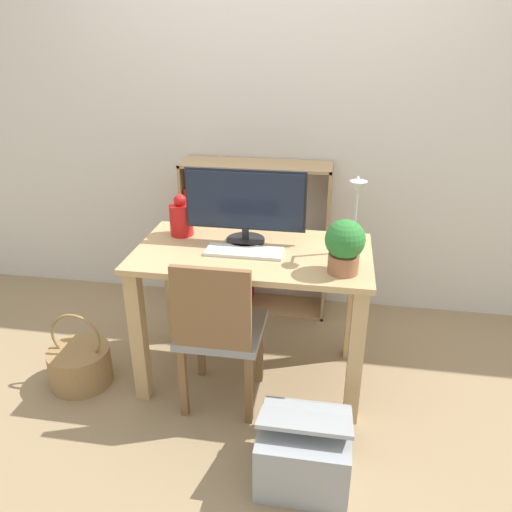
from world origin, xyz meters
The scene contains 12 objects.
ground_plane centered at (0.00, 0.00, 0.00)m, with size 10.00×10.00×0.00m, color #997F5B.
wall_back centered at (0.00, 0.93, 1.30)m, with size 8.00×0.05×2.60m.
desk centered at (0.00, 0.00, 0.60)m, with size 1.17×0.65×0.76m.
monitor centered at (-0.06, 0.11, 0.96)m, with size 0.61×0.20×0.38m.
keyboard centered at (-0.04, -0.04, 0.76)m, with size 0.38×0.14×0.02m.
vase centered at (-0.41, 0.15, 0.85)m, with size 0.12×0.12×0.22m.
desk_lamp centered at (0.49, 0.01, 0.99)m, with size 0.10×0.19×0.39m.
potted_plant centered at (0.44, -0.17, 0.89)m, with size 0.18×0.18×0.25m.
chair centered at (-0.12, -0.27, 0.45)m, with size 0.40×0.40×0.83m.
bookshelf centered at (-0.28, 0.76, 0.46)m, with size 0.94×0.28×1.01m.
basket centered at (-0.91, -0.22, 0.11)m, with size 0.33×0.33×0.43m.
storage_box centered at (0.33, -0.66, 0.15)m, with size 0.39×0.39×0.35m.
Camera 1 is at (0.39, -2.24, 1.76)m, focal length 35.00 mm.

